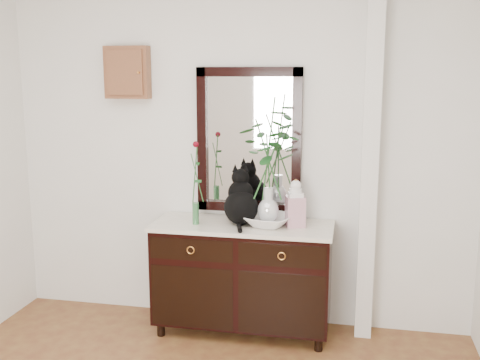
% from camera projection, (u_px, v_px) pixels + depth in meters
% --- Properties ---
extents(wall_back, '(3.60, 0.04, 2.70)m').
position_uv_depth(wall_back, '(236.00, 152.00, 4.31)').
color(wall_back, silver).
rests_on(wall_back, ground).
extents(pilaster, '(0.12, 0.20, 2.70)m').
position_uv_depth(pilaster, '(370.00, 157.00, 4.03)').
color(pilaster, silver).
rests_on(pilaster, ground).
extents(sideboard, '(1.33, 0.52, 0.82)m').
position_uv_depth(sideboard, '(243.00, 272.00, 4.21)').
color(sideboard, black).
rests_on(sideboard, ground).
extents(wall_mirror, '(0.80, 0.06, 1.10)m').
position_uv_depth(wall_mirror, '(249.00, 141.00, 4.26)').
color(wall_mirror, black).
rests_on(wall_mirror, wall_back).
extents(key_cabinet, '(0.35, 0.10, 0.40)m').
position_uv_depth(key_cabinet, '(127.00, 72.00, 4.32)').
color(key_cabinet, brown).
rests_on(key_cabinet, wall_back).
extents(cat, '(0.37, 0.42, 0.41)m').
position_uv_depth(cat, '(241.00, 196.00, 4.12)').
color(cat, black).
rests_on(cat, sideboard).
extents(lotus_bowl, '(0.40, 0.40, 0.08)m').
position_uv_depth(lotus_bowl, '(268.00, 221.00, 4.08)').
color(lotus_bowl, white).
rests_on(lotus_bowl, sideboard).
extents(vase_branches, '(0.51, 0.51, 0.93)m').
position_uv_depth(vase_branches, '(269.00, 160.00, 3.99)').
color(vase_branches, silver).
rests_on(vase_branches, lotus_bowl).
extents(bud_vase_rose, '(0.09, 0.09, 0.63)m').
position_uv_depth(bud_vase_rose, '(195.00, 182.00, 4.08)').
color(bud_vase_rose, '#36703F').
rests_on(bud_vase_rose, sideboard).
extents(ginger_jar, '(0.16, 0.16, 0.35)m').
position_uv_depth(ginger_jar, '(295.00, 203.00, 4.05)').
color(ginger_jar, white).
rests_on(ginger_jar, sideboard).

